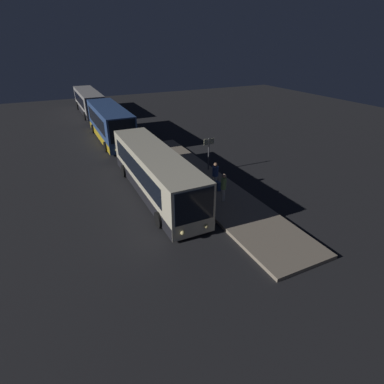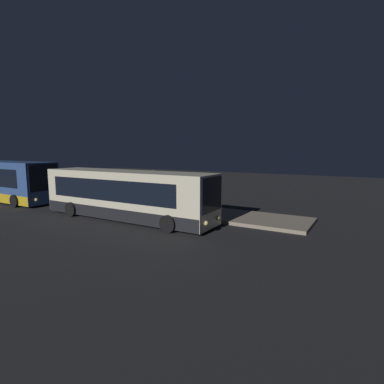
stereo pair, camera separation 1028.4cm
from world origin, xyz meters
name	(u,v)px [view 1 (the left image)]	position (x,y,z in m)	size (l,w,h in m)	color
ground	(159,193)	(0.00, 0.00, 0.00)	(80.00, 80.00, 0.00)	#232326
platform	(204,182)	(0.00, 3.37, 0.10)	(20.00, 3.54, 0.20)	gray
bus_lead	(155,173)	(-0.13, -0.18, 1.45)	(11.68, 2.70, 2.93)	beige
bus_second	(110,124)	(-13.44, -0.18, 1.62)	(10.61, 2.89, 3.26)	#33518C
bus_third	(89,102)	(-26.92, -0.18, 1.48)	(11.38, 2.74, 2.98)	#B2ADA8
passenger_boarding	(224,186)	(3.10, 3.07, 1.21)	(0.44, 0.44, 1.81)	silver
passenger_waiting	(215,174)	(1.10, 3.64, 1.12)	(0.49, 0.49, 1.72)	silver
suitcase	(218,186)	(1.64, 3.55, 0.48)	(0.48, 0.21, 0.81)	#334C7F
sign_post	(209,150)	(-1.72, 4.66, 1.80)	(0.10, 0.85, 2.48)	#4C4C51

